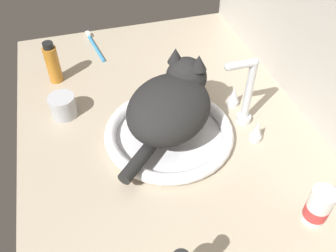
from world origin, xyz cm
name	(u,v)px	position (x,y,z in cm)	size (l,w,h in cm)	color
countertop	(166,134)	(0.00, 0.00, 1.50)	(115.41, 77.07, 3.00)	#B7A88E
backsplash_wall	(315,49)	(0.00, 39.73, 21.14)	(115.41, 2.40, 42.27)	beige
sink_basin	(168,133)	(2.73, -0.24, 4.42)	(33.71, 33.71, 3.16)	white
faucet	(245,100)	(2.73, 20.70, 10.81)	(17.72, 9.76, 20.51)	silver
cat	(172,103)	(1.35, 1.14, 13.36)	(30.88, 30.94, 17.62)	black
pill_bottle	(318,207)	(35.02, 22.73, 7.47)	(5.10, 5.10, 9.63)	white
metal_jar	(63,106)	(-13.77, -25.55, 6.17)	(7.31, 7.31, 6.31)	#B2B5BA
amber_bottle	(53,63)	(-30.65, -26.62, 9.32)	(4.08, 4.08, 13.36)	#C67A23
toothbrush	(95,46)	(-46.29, -12.54, 3.61)	(19.25, 4.11, 1.70)	#338CD1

